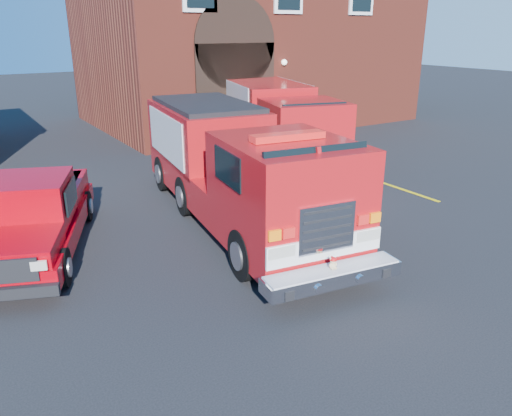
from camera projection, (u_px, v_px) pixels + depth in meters
ground at (227, 248)px, 11.01m from camera, size 100.00×100.00×0.00m
parking_stripe_near at (399, 188)px, 15.07m from camera, size 0.12×3.00×0.01m
parking_stripe_mid at (333, 166)px, 17.45m from camera, size 0.12×3.00×0.01m
parking_stripe_far at (284, 149)px, 19.83m from camera, size 0.12×3.00×0.01m
fire_station at (246, 34)px, 25.18m from camera, size 15.20×10.20×8.45m
fire_engine at (236, 166)px, 12.10m from camera, size 3.65×9.05×2.71m
pickup_truck at (31, 217)px, 10.53m from camera, size 3.69×5.60×1.73m
secondary_truck at (275, 119)px, 18.22m from camera, size 4.55×8.47×2.63m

